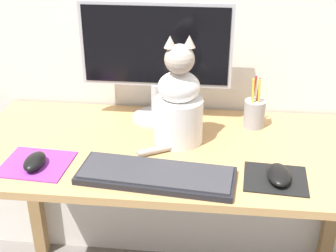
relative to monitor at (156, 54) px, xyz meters
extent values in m
cube|color=tan|center=(0.08, -0.20, -0.25)|extent=(1.29, 0.59, 0.02)
cube|color=olive|center=(-0.53, 0.06, -0.61)|extent=(0.05, 0.05, 0.69)
cube|color=olive|center=(0.68, 0.06, -0.61)|extent=(0.05, 0.05, 0.69)
cylinder|color=#B2B2B7|center=(0.00, 0.00, -0.23)|extent=(0.17, 0.17, 0.01)
cylinder|color=#B2B2B7|center=(0.00, 0.00, -0.17)|extent=(0.04, 0.04, 0.12)
cube|color=#B2B2B7|center=(0.00, 0.00, 0.03)|extent=(0.51, 0.02, 0.28)
cube|color=black|center=(0.00, -0.01, 0.03)|extent=(0.48, 0.00, 0.26)
cube|color=black|center=(0.05, -0.38, -0.23)|extent=(0.45, 0.20, 0.02)
cube|color=#333338|center=(0.05, -0.38, -0.22)|extent=(0.43, 0.18, 0.01)
cube|color=purple|center=(-0.31, -0.35, -0.24)|extent=(0.21, 0.19, 0.00)
cube|color=black|center=(0.38, -0.35, -0.24)|extent=(0.19, 0.17, 0.00)
ellipsoid|color=black|center=(-0.31, -0.36, -0.22)|extent=(0.06, 0.10, 0.03)
ellipsoid|color=black|center=(0.39, -0.36, -0.22)|extent=(0.07, 0.11, 0.03)
cylinder|color=white|center=(0.09, -0.15, -0.17)|extent=(0.18, 0.18, 0.15)
ellipsoid|color=white|center=(0.09, -0.15, -0.05)|extent=(0.15, 0.13, 0.10)
sphere|color=#B2A393|center=(0.09, -0.17, 0.04)|extent=(0.10, 0.10, 0.09)
cone|color=#B2A393|center=(0.06, -0.17, 0.09)|extent=(0.04, 0.04, 0.04)
cone|color=#B2A393|center=(0.12, -0.16, 0.09)|extent=(0.04, 0.04, 0.04)
cylinder|color=#B2A393|center=(0.06, -0.23, -0.23)|extent=(0.18, 0.12, 0.02)
cylinder|color=#99999E|center=(0.34, -0.03, -0.19)|extent=(0.07, 0.07, 0.09)
cylinder|color=red|center=(0.34, -0.02, -0.13)|extent=(0.01, 0.02, 0.14)
cylinder|color=red|center=(0.33, -0.01, -0.13)|extent=(0.02, 0.02, 0.14)
cylinder|color=yellow|center=(0.33, -0.04, -0.13)|extent=(0.01, 0.01, 0.14)
cylinder|color=yellow|center=(0.35, -0.04, -0.13)|extent=(0.02, 0.02, 0.14)
camera|label=1|loc=(0.20, -1.48, 0.49)|focal=50.00mm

